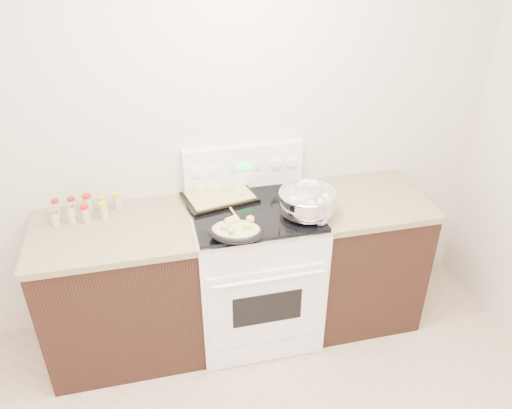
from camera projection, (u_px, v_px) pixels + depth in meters
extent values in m
cube|color=beige|center=(184.00, 128.00, 3.00)|extent=(4.00, 0.05, 2.70)
cube|color=black|center=(123.00, 293.00, 3.08)|extent=(0.90, 0.64, 0.88)
cube|color=brown|center=(112.00, 231.00, 2.84)|extent=(0.93, 0.67, 0.04)
cube|color=black|center=(358.00, 258.00, 3.38)|extent=(0.70, 0.64, 0.88)
cube|color=brown|center=(366.00, 200.00, 3.15)|extent=(0.73, 0.67, 0.04)
cube|color=white|center=(254.00, 272.00, 3.22)|extent=(0.76, 0.66, 0.92)
cube|color=white|center=(267.00, 308.00, 2.94)|extent=(0.70, 0.01, 0.55)
cube|color=black|center=(267.00, 309.00, 2.94)|extent=(0.42, 0.01, 0.22)
cylinder|color=white|center=(269.00, 279.00, 2.79)|extent=(0.65, 0.02, 0.02)
cube|color=white|center=(266.00, 353.00, 3.14)|extent=(0.70, 0.01, 0.14)
cube|color=silver|center=(254.00, 211.00, 2.98)|extent=(0.78, 0.68, 0.01)
cube|color=black|center=(254.00, 209.00, 2.98)|extent=(0.74, 0.64, 0.01)
cube|color=white|center=(243.00, 166.00, 3.15)|extent=(0.76, 0.07, 0.28)
cylinder|color=white|center=(197.00, 172.00, 3.05)|extent=(0.06, 0.02, 0.06)
cylinder|color=white|center=(213.00, 171.00, 3.06)|extent=(0.06, 0.02, 0.06)
cylinder|color=white|center=(276.00, 164.00, 3.14)|extent=(0.06, 0.02, 0.06)
cylinder|color=white|center=(291.00, 162.00, 3.16)|extent=(0.06, 0.02, 0.06)
cube|color=#19E533|center=(245.00, 167.00, 3.11)|extent=(0.09, 0.00, 0.04)
cube|color=silver|center=(232.00, 168.00, 3.09)|extent=(0.05, 0.00, 0.05)
cube|color=silver|center=(257.00, 166.00, 3.12)|extent=(0.05, 0.00, 0.05)
ellipsoid|color=silver|center=(307.00, 205.00, 2.88)|extent=(0.34, 0.34, 0.20)
cylinder|color=silver|center=(307.00, 214.00, 2.91)|extent=(0.18, 0.18, 0.01)
torus|color=silver|center=(308.00, 193.00, 2.84)|extent=(0.33, 0.33, 0.02)
cylinder|color=silver|center=(307.00, 202.00, 2.87)|extent=(0.31, 0.31, 0.11)
cylinder|color=brown|center=(308.00, 195.00, 2.85)|extent=(0.29, 0.29, 0.00)
cube|color=#F9F1B8|center=(320.00, 201.00, 2.77)|extent=(0.03, 0.03, 0.02)
cube|color=#F9F1B8|center=(296.00, 198.00, 2.81)|extent=(0.03, 0.03, 0.02)
cube|color=#F9F1B8|center=(293.00, 191.00, 2.88)|extent=(0.03, 0.03, 0.02)
cube|color=#F9F1B8|center=(293.00, 200.00, 2.79)|extent=(0.04, 0.04, 0.03)
cube|color=#F9F1B8|center=(311.00, 203.00, 2.76)|extent=(0.03, 0.03, 0.02)
cube|color=#F9F1B8|center=(311.00, 185.00, 2.94)|extent=(0.04, 0.04, 0.02)
cube|color=#F9F1B8|center=(316.00, 185.00, 2.94)|extent=(0.03, 0.03, 0.02)
cube|color=#F9F1B8|center=(303.00, 193.00, 2.86)|extent=(0.03, 0.03, 0.03)
cube|color=#F9F1B8|center=(301.00, 196.00, 2.83)|extent=(0.03, 0.03, 0.02)
cube|color=#F9F1B8|center=(299.00, 185.00, 2.94)|extent=(0.02, 0.02, 0.02)
cube|color=#F9F1B8|center=(326.00, 196.00, 2.82)|extent=(0.04, 0.04, 0.02)
cube|color=#F9F1B8|center=(309.00, 196.00, 2.82)|extent=(0.03, 0.03, 0.02)
ellipsoid|color=black|center=(236.00, 232.00, 2.69)|extent=(0.35, 0.29, 0.08)
ellipsoid|color=tan|center=(236.00, 230.00, 2.68)|extent=(0.31, 0.26, 0.06)
sphere|color=tan|center=(232.00, 231.00, 2.62)|extent=(0.04, 0.04, 0.04)
sphere|color=tan|center=(228.00, 221.00, 2.69)|extent=(0.05, 0.05, 0.05)
sphere|color=tan|center=(225.00, 227.00, 2.65)|extent=(0.05, 0.05, 0.05)
sphere|color=tan|center=(250.00, 219.00, 2.71)|extent=(0.05, 0.05, 0.05)
sphere|color=tan|center=(235.00, 218.00, 2.72)|extent=(0.04, 0.04, 0.04)
sphere|color=tan|center=(237.00, 220.00, 2.71)|extent=(0.04, 0.04, 0.04)
sphere|color=tan|center=(232.00, 221.00, 2.70)|extent=(0.05, 0.05, 0.05)
sphere|color=tan|center=(247.00, 227.00, 2.65)|extent=(0.05, 0.05, 0.05)
cube|color=black|center=(219.00, 197.00, 3.07)|extent=(0.47, 0.38, 0.02)
cube|color=tan|center=(219.00, 195.00, 3.07)|extent=(0.42, 0.33, 0.02)
sphere|color=tan|center=(192.00, 190.00, 3.09)|extent=(0.05, 0.05, 0.05)
sphere|color=tan|center=(193.00, 189.00, 3.11)|extent=(0.05, 0.05, 0.05)
sphere|color=tan|center=(232.00, 187.00, 3.14)|extent=(0.03, 0.03, 0.03)
sphere|color=tan|center=(225.00, 190.00, 3.10)|extent=(0.03, 0.03, 0.03)
sphere|color=tan|center=(209.00, 190.00, 3.09)|extent=(0.04, 0.04, 0.04)
sphere|color=tan|center=(243.00, 195.00, 3.05)|extent=(0.04, 0.04, 0.04)
sphere|color=tan|center=(228.00, 190.00, 3.10)|extent=(0.04, 0.04, 0.04)
sphere|color=tan|center=(228.00, 191.00, 3.09)|extent=(0.04, 0.04, 0.04)
sphere|color=tan|center=(228.00, 188.00, 3.13)|extent=(0.03, 0.03, 0.03)
sphere|color=tan|center=(208.00, 191.00, 3.10)|extent=(0.03, 0.03, 0.03)
cylinder|color=tan|center=(238.00, 219.00, 2.86)|extent=(0.06, 0.27, 0.01)
sphere|color=tan|center=(239.00, 229.00, 2.76)|extent=(0.04, 0.04, 0.04)
sphere|color=#91BBD9|center=(321.00, 219.00, 2.82)|extent=(0.08, 0.08, 0.08)
cylinder|color=#91BBD9|center=(324.00, 206.00, 2.90)|extent=(0.13, 0.22, 0.07)
cylinder|color=#BFB28C|center=(57.00, 210.00, 2.91)|extent=(0.04, 0.04, 0.10)
cylinder|color=#B21414|center=(55.00, 201.00, 2.88)|extent=(0.04, 0.04, 0.02)
cylinder|color=#BFB28C|center=(73.00, 207.00, 2.94)|extent=(0.04, 0.04, 0.10)
cylinder|color=#B21414|center=(71.00, 199.00, 2.91)|extent=(0.04, 0.04, 0.02)
cylinder|color=#BFB28C|center=(88.00, 206.00, 2.94)|extent=(0.05, 0.05, 0.11)
cylinder|color=#B21414|center=(86.00, 196.00, 2.91)|extent=(0.05, 0.05, 0.02)
cylinder|color=#BFB28C|center=(102.00, 206.00, 2.97)|extent=(0.04, 0.04, 0.09)
cylinder|color=gold|center=(101.00, 198.00, 2.94)|extent=(0.04, 0.04, 0.02)
cylinder|color=#BFB28C|center=(118.00, 203.00, 2.99)|extent=(0.04, 0.04, 0.09)
cylinder|color=gold|center=(116.00, 195.00, 2.96)|extent=(0.05, 0.05, 0.02)
cylinder|color=#BFB28C|center=(55.00, 219.00, 2.83)|extent=(0.05, 0.05, 0.09)
cylinder|color=#B2B2B7|center=(53.00, 211.00, 2.81)|extent=(0.05, 0.05, 0.02)
cylinder|color=#BFB28C|center=(71.00, 215.00, 2.85)|extent=(0.05, 0.05, 0.11)
cylinder|color=#B2B2B7|center=(69.00, 206.00, 2.82)|extent=(0.05, 0.05, 0.02)
cylinder|color=#BFB28C|center=(86.00, 215.00, 2.86)|extent=(0.04, 0.04, 0.10)
cylinder|color=#B21414|center=(84.00, 207.00, 2.84)|extent=(0.05, 0.05, 0.02)
cylinder|color=#BFB28C|center=(104.00, 212.00, 2.90)|extent=(0.04, 0.04, 0.09)
cylinder|color=gold|center=(102.00, 204.00, 2.87)|extent=(0.05, 0.05, 0.02)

